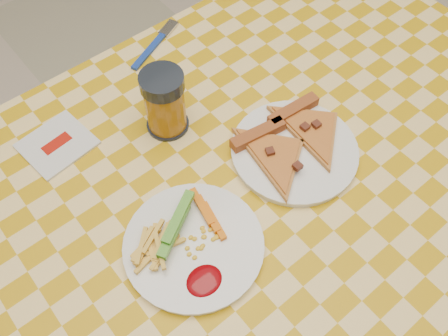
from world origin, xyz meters
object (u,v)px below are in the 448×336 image
(table, at_px, (250,211))
(plate_right, at_px, (294,152))
(plate_left, at_px, (194,246))
(drink_glass, at_px, (165,103))

(table, distance_m, plate_right, 0.13)
(plate_left, bearing_deg, table, 9.48)
(plate_right, relative_size, drink_glass, 1.74)
(plate_right, height_order, drink_glass, drink_glass)
(plate_left, height_order, plate_right, same)
(plate_right, bearing_deg, drink_glass, 124.77)
(plate_left, xyz_separation_m, plate_right, (0.25, 0.03, 0.00))
(drink_glass, bearing_deg, plate_right, -55.23)
(table, relative_size, drink_glass, 10.21)
(drink_glass, bearing_deg, table, -82.18)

